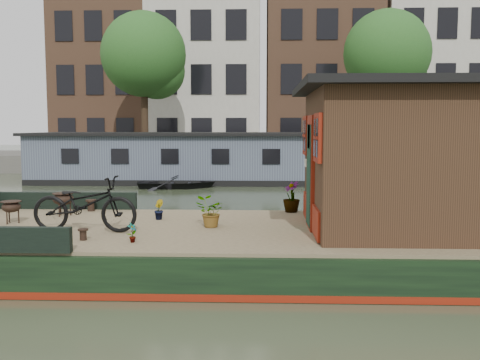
{
  "coord_description": "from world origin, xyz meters",
  "views": [
    {
      "loc": [
        -0.43,
        -8.98,
        2.36
      ],
      "look_at": [
        -0.79,
        0.5,
        1.41
      ],
      "focal_mm": 40.0,
      "sensor_mm": 36.0,
      "label": 1
    }
  ],
  "objects_px": {
    "bicycle": "(85,204)",
    "dinghy": "(177,180)",
    "brazier_rear": "(63,204)",
    "cabin": "(417,156)",
    "brazier_front": "(11,212)"
  },
  "relations": [
    {
      "from": "bicycle",
      "to": "dinghy",
      "type": "distance_m",
      "value": 12.0
    },
    {
      "from": "bicycle",
      "to": "brazier_rear",
      "type": "xyz_separation_m",
      "value": [
        -0.94,
        1.56,
        -0.24
      ]
    },
    {
      "from": "cabin",
      "to": "dinghy",
      "type": "height_order",
      "value": "cabin"
    },
    {
      "from": "bicycle",
      "to": "brazier_rear",
      "type": "bearing_deg",
      "value": 34.32
    },
    {
      "from": "cabin",
      "to": "brazier_rear",
      "type": "xyz_separation_m",
      "value": [
        -6.42,
        1.1,
        -1.01
      ]
    },
    {
      "from": "brazier_front",
      "to": "brazier_rear",
      "type": "height_order",
      "value": "brazier_rear"
    },
    {
      "from": "cabin",
      "to": "bicycle",
      "type": "bearing_deg",
      "value": -175.16
    },
    {
      "from": "bicycle",
      "to": "brazier_rear",
      "type": "distance_m",
      "value": 1.84
    },
    {
      "from": "cabin",
      "to": "bicycle",
      "type": "height_order",
      "value": "cabin"
    },
    {
      "from": "brazier_rear",
      "to": "cabin",
      "type": "bearing_deg",
      "value": -9.69
    },
    {
      "from": "brazier_front",
      "to": "dinghy",
      "type": "distance_m",
      "value": 11.33
    },
    {
      "from": "cabin",
      "to": "bicycle",
      "type": "relative_size",
      "value": 2.3
    },
    {
      "from": "brazier_front",
      "to": "dinghy",
      "type": "bearing_deg",
      "value": 83.99
    },
    {
      "from": "brazier_rear",
      "to": "bicycle",
      "type": "bearing_deg",
      "value": -58.87
    },
    {
      "from": "brazier_front",
      "to": "bicycle",
      "type": "bearing_deg",
      "value": -24.37
    }
  ]
}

